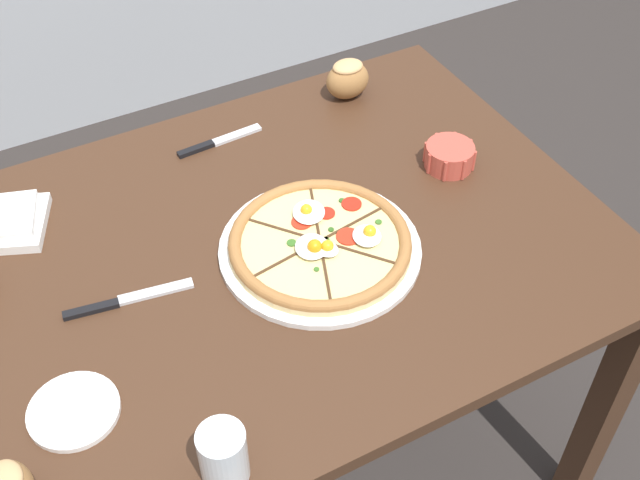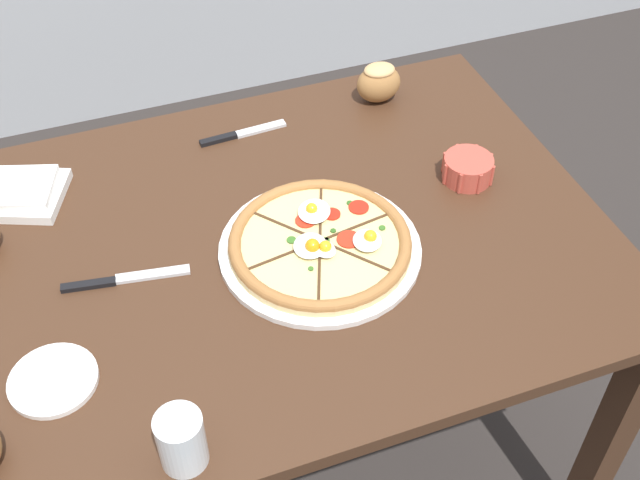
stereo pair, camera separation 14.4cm
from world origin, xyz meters
TOP-DOWN VIEW (x-y plane):
  - ground_plane at (0.00, 0.00)m, footprint 12.00×12.00m
  - dining_table at (0.00, 0.00)m, footprint 1.26×0.91m
  - pizza at (0.08, -0.06)m, footprint 0.37×0.37m
  - ramekin_bowl at (0.43, 0.03)m, footprint 0.11×0.11m
  - bread_piece_near at (0.37, 0.35)m, footprint 0.10×0.08m
  - knife_main at (-0.27, -0.00)m, footprint 0.22×0.05m
  - knife_spare at (0.04, 0.33)m, footprint 0.19×0.03m
  - water_glass at (-0.25, -0.38)m, footprint 0.07×0.07m
  - side_saucer at (-0.41, -0.18)m, footprint 0.14×0.14m

SIDE VIEW (x-z plane):
  - ground_plane at x=0.00m, z-range 0.00..0.00m
  - dining_table at x=0.00m, z-range 0.28..1.04m
  - knife_main at x=-0.27m, z-range 0.76..0.77m
  - knife_spare at x=0.04m, z-range 0.76..0.77m
  - side_saucer at x=-0.41m, z-range 0.76..0.77m
  - pizza at x=0.08m, z-range 0.75..0.81m
  - ramekin_bowl at x=0.43m, z-range 0.76..0.81m
  - water_glass at x=-0.25m, z-range 0.76..0.85m
  - bread_piece_near at x=0.37m, z-range 0.76..0.85m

